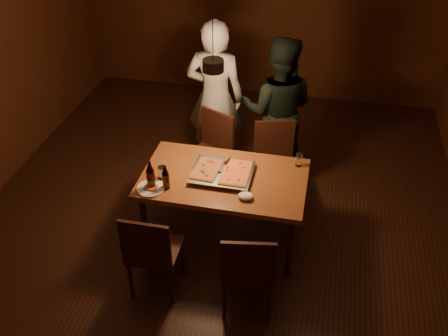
% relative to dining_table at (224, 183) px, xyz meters
% --- Properties ---
extents(room_shell, '(6.00, 6.00, 6.00)m').
position_rel_dining_table_xyz_m(room_shell, '(-0.13, 0.18, 0.72)').
color(room_shell, '#35190E').
rests_on(room_shell, ground).
extents(dining_table, '(1.50, 0.90, 0.75)m').
position_rel_dining_table_xyz_m(dining_table, '(0.00, 0.00, 0.00)').
color(dining_table, brown).
rests_on(dining_table, floor).
extents(chair_far_left, '(0.56, 0.56, 0.49)m').
position_rel_dining_table_xyz_m(chair_far_left, '(-0.31, 0.81, -0.14)').
color(chair_far_left, '#38190F').
rests_on(chair_far_left, floor).
extents(chair_far_right, '(0.52, 0.52, 0.49)m').
position_rel_dining_table_xyz_m(chair_far_right, '(0.38, 0.75, -0.14)').
color(chair_far_right, '#38190F').
rests_on(chair_far_right, floor).
extents(chair_near_left, '(0.42, 0.42, 0.49)m').
position_rel_dining_table_xyz_m(chair_near_left, '(-0.44, -0.80, -0.14)').
color(chair_near_left, '#38190F').
rests_on(chair_near_left, floor).
extents(chair_near_right, '(0.48, 0.48, 0.49)m').
position_rel_dining_table_xyz_m(chair_near_right, '(0.37, -0.83, -0.14)').
color(chair_near_right, '#38190F').
rests_on(chair_near_right, floor).
extents(pizza_tray, '(0.55, 0.45, 0.05)m').
position_rel_dining_table_xyz_m(pizza_tray, '(-0.02, 0.02, 0.10)').
color(pizza_tray, silver).
rests_on(pizza_tray, dining_table).
extents(pizza_meat, '(0.25, 0.37, 0.02)m').
position_rel_dining_table_xyz_m(pizza_meat, '(-0.16, 0.01, 0.13)').
color(pizza_meat, maroon).
rests_on(pizza_meat, pizza_tray).
extents(pizza_cheese, '(0.26, 0.41, 0.02)m').
position_rel_dining_table_xyz_m(pizza_cheese, '(0.11, 0.01, 0.13)').
color(pizza_cheese, gold).
rests_on(pizza_cheese, pizza_tray).
extents(spatula, '(0.13, 0.25, 0.04)m').
position_rel_dining_table_xyz_m(spatula, '(-0.02, 0.04, 0.14)').
color(spatula, silver).
rests_on(spatula, pizza_tray).
extents(beer_bottle_a, '(0.07, 0.07, 0.28)m').
position_rel_dining_table_xyz_m(beer_bottle_a, '(-0.59, -0.29, 0.21)').
color(beer_bottle_a, black).
rests_on(beer_bottle_a, dining_table).
extents(beer_bottle_b, '(0.06, 0.06, 0.24)m').
position_rel_dining_table_xyz_m(beer_bottle_b, '(-0.46, -0.27, 0.19)').
color(beer_bottle_b, black).
rests_on(beer_bottle_b, dining_table).
extents(water_glass_left, '(0.08, 0.08, 0.12)m').
position_rel_dining_table_xyz_m(water_glass_left, '(-0.54, -0.14, 0.14)').
color(water_glass_left, silver).
rests_on(water_glass_left, dining_table).
extents(water_glass_right, '(0.06, 0.06, 0.13)m').
position_rel_dining_table_xyz_m(water_glass_right, '(0.65, 0.32, 0.14)').
color(water_glass_right, silver).
rests_on(water_glass_right, dining_table).
extents(plate_slice, '(0.25, 0.25, 0.03)m').
position_rel_dining_table_xyz_m(plate_slice, '(-0.59, -0.31, 0.08)').
color(plate_slice, white).
rests_on(plate_slice, dining_table).
extents(napkin, '(0.13, 0.10, 0.06)m').
position_rel_dining_table_xyz_m(napkin, '(0.25, -0.27, 0.10)').
color(napkin, white).
rests_on(napkin, dining_table).
extents(diner_white, '(0.65, 0.43, 1.77)m').
position_rel_dining_table_xyz_m(diner_white, '(-0.37, 1.23, 0.21)').
color(diner_white, silver).
rests_on(diner_white, floor).
extents(diner_dark, '(0.82, 0.64, 1.66)m').
position_rel_dining_table_xyz_m(diner_dark, '(0.33, 1.20, 0.15)').
color(diner_dark, black).
rests_on(diner_dark, floor).
extents(pendant_lamp, '(0.18, 0.18, 1.10)m').
position_rel_dining_table_xyz_m(pendant_lamp, '(-0.13, 0.18, 1.08)').
color(pendant_lamp, black).
rests_on(pendant_lamp, ceiling).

